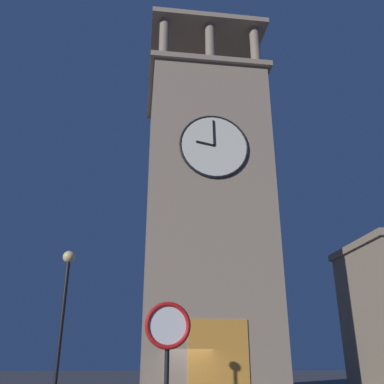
{
  "coord_description": "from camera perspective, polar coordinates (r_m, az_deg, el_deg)",
  "views": [
    {
      "loc": [
        2.81,
        22.34,
        1.81
      ],
      "look_at": [
        -0.63,
        -4.5,
        12.74
      ],
      "focal_mm": 39.78,
      "sensor_mm": 36.0,
      "label": 1
    }
  ],
  "objects": [
    {
      "name": "no_horn_sign",
      "position": [
        7.52,
        -3.3,
        -19.09
      ],
      "size": [
        0.78,
        0.14,
        2.79
      ],
      "color": "black",
      "rests_on": "ground_plane"
    },
    {
      "name": "clocktower",
      "position": [
        28.69,
        1.81,
        -3.24
      ],
      "size": [
        8.38,
        7.97,
        28.13
      ],
      "color": "gray",
      "rests_on": "ground_plane"
    },
    {
      "name": "street_lamp",
      "position": [
        16.07,
        -16.76,
        -13.68
      ],
      "size": [
        0.44,
        0.44,
        5.64
      ],
      "color": "black",
      "rests_on": "ground_plane"
    }
  ]
}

